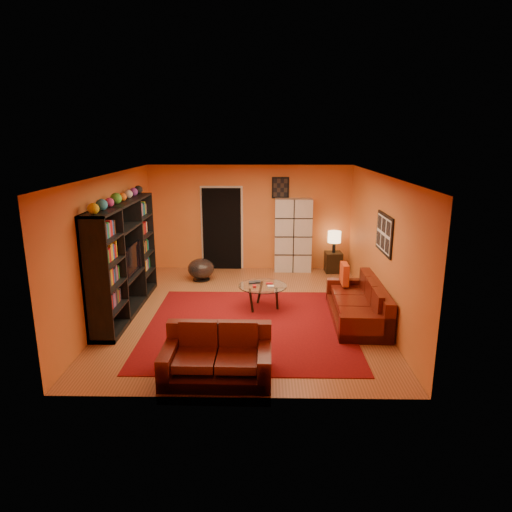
{
  "coord_description": "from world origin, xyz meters",
  "views": [
    {
      "loc": [
        0.35,
        -8.22,
        3.26
      ],
      "look_at": [
        0.2,
        0.1,
        1.08
      ],
      "focal_mm": 32.0,
      "sensor_mm": 36.0,
      "label": 1
    }
  ],
  "objects_px": {
    "entertainment_unit": "(124,258)",
    "loveseat": "(218,356)",
    "bowl_chair": "(201,269)",
    "sofa": "(361,305)",
    "storage_cabinet": "(293,235)",
    "side_table": "(333,262)",
    "tv": "(127,260)",
    "table_lamp": "(334,237)",
    "coffee_table": "(263,288)"
  },
  "relations": [
    {
      "from": "tv",
      "to": "storage_cabinet",
      "type": "xyz_separation_m",
      "value": [
        3.3,
        2.76,
        -0.1
      ]
    },
    {
      "from": "entertainment_unit",
      "to": "storage_cabinet",
      "type": "xyz_separation_m",
      "value": [
        3.35,
        2.8,
        -0.15
      ]
    },
    {
      "from": "entertainment_unit",
      "to": "tv",
      "type": "height_order",
      "value": "entertainment_unit"
    },
    {
      "from": "bowl_chair",
      "to": "entertainment_unit",
      "type": "bearing_deg",
      "value": -120.76
    },
    {
      "from": "coffee_table",
      "to": "table_lamp",
      "type": "relative_size",
      "value": 1.77
    },
    {
      "from": "loveseat",
      "to": "bowl_chair",
      "type": "bearing_deg",
      "value": 11.46
    },
    {
      "from": "storage_cabinet",
      "to": "table_lamp",
      "type": "height_order",
      "value": "storage_cabinet"
    },
    {
      "from": "tv",
      "to": "sofa",
      "type": "height_order",
      "value": "tv"
    },
    {
      "from": "coffee_table",
      "to": "side_table",
      "type": "height_order",
      "value": "side_table"
    },
    {
      "from": "entertainment_unit",
      "to": "side_table",
      "type": "xyz_separation_m",
      "value": [
        4.35,
        2.68,
        -0.8
      ]
    },
    {
      "from": "table_lamp",
      "to": "sofa",
      "type": "bearing_deg",
      "value": -88.76
    },
    {
      "from": "loveseat",
      "to": "entertainment_unit",
      "type": "bearing_deg",
      "value": 40.21
    },
    {
      "from": "entertainment_unit",
      "to": "sofa",
      "type": "xyz_separation_m",
      "value": [
        4.41,
        -0.36,
        -0.76
      ]
    },
    {
      "from": "entertainment_unit",
      "to": "coffee_table",
      "type": "height_order",
      "value": "entertainment_unit"
    },
    {
      "from": "coffee_table",
      "to": "sofa",
      "type": "bearing_deg",
      "value": -15.77
    },
    {
      "from": "coffee_table",
      "to": "side_table",
      "type": "relative_size",
      "value": 1.87
    },
    {
      "from": "bowl_chair",
      "to": "coffee_table",
      "type": "bearing_deg",
      "value": -51.3
    },
    {
      "from": "sofa",
      "to": "table_lamp",
      "type": "bearing_deg",
      "value": 92.97
    },
    {
      "from": "entertainment_unit",
      "to": "loveseat",
      "type": "height_order",
      "value": "entertainment_unit"
    },
    {
      "from": "entertainment_unit",
      "to": "sofa",
      "type": "bearing_deg",
      "value": -4.64
    },
    {
      "from": "entertainment_unit",
      "to": "tv",
      "type": "bearing_deg",
      "value": 39.07
    },
    {
      "from": "bowl_chair",
      "to": "storage_cabinet",
      "type": "bearing_deg",
      "value": 21.16
    },
    {
      "from": "bowl_chair",
      "to": "side_table",
      "type": "distance_m",
      "value": 3.26
    },
    {
      "from": "storage_cabinet",
      "to": "table_lamp",
      "type": "bearing_deg",
      "value": -6.18
    },
    {
      "from": "storage_cabinet",
      "to": "side_table",
      "type": "xyz_separation_m",
      "value": [
        1.0,
        -0.12,
        -0.65
      ]
    },
    {
      "from": "loveseat",
      "to": "storage_cabinet",
      "type": "bearing_deg",
      "value": -13.81
    },
    {
      "from": "table_lamp",
      "to": "bowl_chair",
      "type": "bearing_deg",
      "value": -167.15
    },
    {
      "from": "loveseat",
      "to": "side_table",
      "type": "height_order",
      "value": "loveseat"
    },
    {
      "from": "entertainment_unit",
      "to": "storage_cabinet",
      "type": "relative_size",
      "value": 1.66
    },
    {
      "from": "sofa",
      "to": "table_lamp",
      "type": "distance_m",
      "value": 3.1
    },
    {
      "from": "tv",
      "to": "table_lamp",
      "type": "relative_size",
      "value": 1.86
    },
    {
      "from": "sofa",
      "to": "coffee_table",
      "type": "xyz_separation_m",
      "value": [
        -1.8,
        0.51,
        0.14
      ]
    },
    {
      "from": "side_table",
      "to": "table_lamp",
      "type": "xyz_separation_m",
      "value": [
        0.0,
        0.0,
        0.63
      ]
    },
    {
      "from": "sofa",
      "to": "storage_cabinet",
      "type": "height_order",
      "value": "storage_cabinet"
    },
    {
      "from": "side_table",
      "to": "bowl_chair",
      "type": "bearing_deg",
      "value": -167.15
    },
    {
      "from": "tv",
      "to": "storage_cabinet",
      "type": "bearing_deg",
      "value": -50.07
    },
    {
      "from": "bowl_chair",
      "to": "side_table",
      "type": "relative_size",
      "value": 1.24
    },
    {
      "from": "coffee_table",
      "to": "loveseat",
      "type": "bearing_deg",
      "value": -103.65
    },
    {
      "from": "entertainment_unit",
      "to": "side_table",
      "type": "bearing_deg",
      "value": 31.67
    },
    {
      "from": "bowl_chair",
      "to": "sofa",
      "type": "bearing_deg",
      "value": -35.45
    },
    {
      "from": "entertainment_unit",
      "to": "bowl_chair",
      "type": "relative_size",
      "value": 4.83
    },
    {
      "from": "entertainment_unit",
      "to": "storage_cabinet",
      "type": "bearing_deg",
      "value": 39.92
    },
    {
      "from": "sofa",
      "to": "loveseat",
      "type": "xyz_separation_m",
      "value": [
        -2.43,
        -2.06,
        -0.0
      ]
    },
    {
      "from": "loveseat",
      "to": "bowl_chair",
      "type": "xyz_separation_m",
      "value": [
        -0.82,
        4.37,
        -0.01
      ]
    },
    {
      "from": "side_table",
      "to": "loveseat",
      "type": "bearing_deg",
      "value": -114.85
    },
    {
      "from": "tv",
      "to": "storage_cabinet",
      "type": "height_order",
      "value": "storage_cabinet"
    },
    {
      "from": "loveseat",
      "to": "table_lamp",
      "type": "xyz_separation_m",
      "value": [
        2.36,
        5.1,
        0.59
      ]
    },
    {
      "from": "side_table",
      "to": "table_lamp",
      "type": "relative_size",
      "value": 0.94
    },
    {
      "from": "storage_cabinet",
      "to": "side_table",
      "type": "distance_m",
      "value": 1.2
    },
    {
      "from": "coffee_table",
      "to": "table_lamp",
      "type": "xyz_separation_m",
      "value": [
        1.74,
        2.53,
        0.45
      ]
    }
  ]
}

